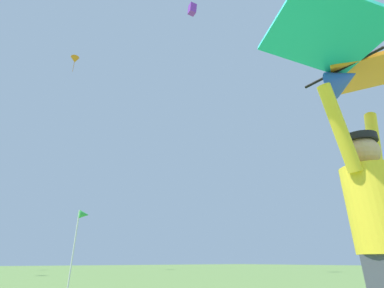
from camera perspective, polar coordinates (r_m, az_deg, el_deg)
name	(u,v)px	position (r m, az deg, el deg)	size (l,w,h in m)	color
kite_flyer_person	(382,234)	(2.21, 34.35, -15.00)	(0.81, 0.34, 1.92)	#424751
held_stunt_kite	(348,62)	(2.63, 29.30, 14.38)	(1.70, 0.89, 0.39)	black
distant_kite_purple_high_right	(192,9)	(28.24, 0.04, 25.82)	(0.72, 0.81, 1.05)	purple
distant_kite_orange_low_right	(75,60)	(35.41, -22.82, 15.57)	(1.01, 0.95, 2.03)	orange
marker_flag	(82,220)	(8.84, -21.51, -14.31)	(0.30, 0.24, 2.14)	silver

